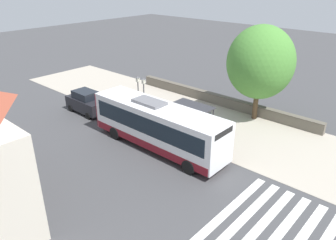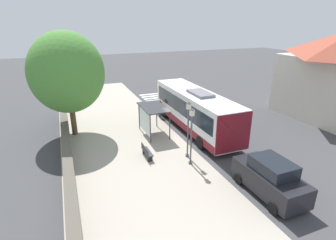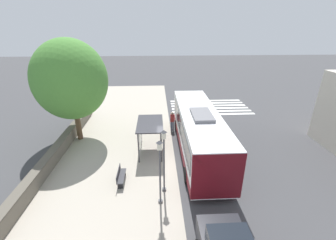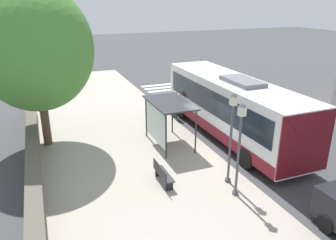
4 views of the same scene
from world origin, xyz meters
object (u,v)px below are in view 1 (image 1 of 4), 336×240
(bench, at_px, (172,110))
(street_lamp_near, at_px, (138,93))
(bus, at_px, (158,125))
(bus_shelter, at_px, (193,109))
(pedestrian, at_px, (216,144))
(shade_tree, at_px, (260,63))
(street_lamp_far, at_px, (144,96))
(parked_car_behind_bus, at_px, (86,102))

(bench, height_order, street_lamp_near, street_lamp_near)
(bus, height_order, street_lamp_near, street_lamp_near)
(bus_shelter, distance_m, pedestrian, 4.31)
(bus, bearing_deg, street_lamp_near, -119.72)
(pedestrian, bearing_deg, bus_shelter, -119.34)
(street_lamp_near, bearing_deg, bench, 142.36)
(shade_tree, bearing_deg, street_lamp_far, -44.92)
(bus, distance_m, bench, 6.38)
(pedestrian, bearing_deg, bench, -116.81)
(bus_shelter, height_order, shade_tree, shade_tree)
(bench, distance_m, street_lamp_far, 3.37)
(pedestrian, relative_size, parked_car_behind_bus, 0.43)
(street_lamp_near, distance_m, shade_tree, 10.70)
(bus, relative_size, bench, 7.28)
(bus, height_order, shade_tree, shade_tree)
(bus_shelter, bearing_deg, bus, -5.48)
(bus, bearing_deg, street_lamp_far, -122.82)
(bus_shelter, height_order, pedestrian, bus_shelter)
(street_lamp_far, bearing_deg, pedestrian, 82.80)
(pedestrian, distance_m, street_lamp_far, 8.33)
(bus, height_order, street_lamp_far, street_lamp_far)
(parked_car_behind_bus, bearing_deg, bus, 87.17)
(street_lamp_far, bearing_deg, bench, 161.21)
(street_lamp_far, height_order, shade_tree, shade_tree)
(bench, relative_size, street_lamp_near, 0.40)
(bus_shelter, relative_size, street_lamp_near, 0.86)
(bench, relative_size, parked_car_behind_bus, 0.36)
(bus, bearing_deg, pedestrian, 112.23)
(bus_shelter, height_order, street_lamp_far, street_lamp_far)
(bus, height_order, parked_car_behind_bus, bus)
(bench, relative_size, street_lamp_far, 0.39)
(street_lamp_near, xyz_separation_m, parked_car_behind_bus, (2.44, -4.43, -1.29))
(street_lamp_near, xyz_separation_m, shade_tree, (-6.69, 7.86, 2.80))
(bench, relative_size, shade_tree, 0.19)
(bus_shelter, xyz_separation_m, parked_car_behind_bus, (3.23, -9.89, -1.02))
(pedestrian, height_order, street_lamp_near, street_lamp_near)
(bench, bearing_deg, parked_car_behind_bus, -52.38)
(bench, bearing_deg, street_lamp_near, -37.64)
(bus, distance_m, street_lamp_near, 5.90)
(street_lamp_near, height_order, parked_car_behind_bus, street_lamp_near)
(pedestrian, height_order, shade_tree, shade_tree)
(bus_shelter, xyz_separation_m, street_lamp_near, (0.79, -5.46, 0.28))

